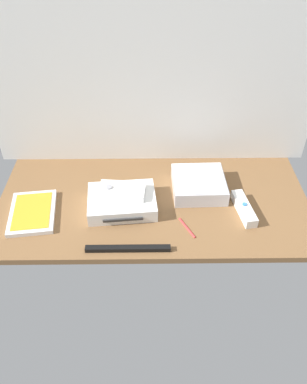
# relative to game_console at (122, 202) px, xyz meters

# --- Properties ---
(ground_plane) EXTENTS (1.00, 0.48, 0.02)m
(ground_plane) POSITION_rel_game_console_xyz_m (0.10, 0.02, -0.03)
(ground_plane) COLOR brown
(ground_plane) RESTS_ON ground
(back_wall) EXTENTS (1.10, 0.01, 0.64)m
(back_wall) POSITION_rel_game_console_xyz_m (0.10, 0.27, 0.30)
(back_wall) COLOR white
(back_wall) RESTS_ON ground
(game_console) EXTENTS (0.22, 0.18, 0.04)m
(game_console) POSITION_rel_game_console_xyz_m (0.00, 0.00, 0.00)
(game_console) COLOR white
(game_console) RESTS_ON ground_plane
(mini_computer) EXTENTS (0.17, 0.17, 0.05)m
(mini_computer) POSITION_rel_game_console_xyz_m (0.25, 0.08, 0.00)
(mini_computer) COLOR silver
(mini_computer) RESTS_ON ground_plane
(game_case) EXTENTS (0.16, 0.21, 0.02)m
(game_case) POSITION_rel_game_console_xyz_m (-0.28, -0.03, -0.01)
(game_case) COLOR white
(game_case) RESTS_ON ground_plane
(remote_wand) EXTENTS (0.06, 0.15, 0.03)m
(remote_wand) POSITION_rel_game_console_xyz_m (0.38, -0.03, -0.01)
(remote_wand) COLOR white
(remote_wand) RESTS_ON ground_plane
(remote_classic_pad) EXTENTS (0.15, 0.09, 0.02)m
(remote_classic_pad) POSITION_rel_game_console_xyz_m (0.00, 0.02, 0.03)
(remote_classic_pad) COLOR white
(remote_classic_pad) RESTS_ON game_console
(sensor_bar) EXTENTS (0.24, 0.02, 0.01)m
(sensor_bar) POSITION_rel_game_console_xyz_m (0.03, -0.18, -0.01)
(sensor_bar) COLOR black
(sensor_bar) RESTS_ON ground_plane
(stylus_pen) EXTENTS (0.05, 0.08, 0.01)m
(stylus_pen) POSITION_rel_game_console_xyz_m (0.20, -0.10, -0.02)
(stylus_pen) COLOR red
(stylus_pen) RESTS_ON ground_plane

